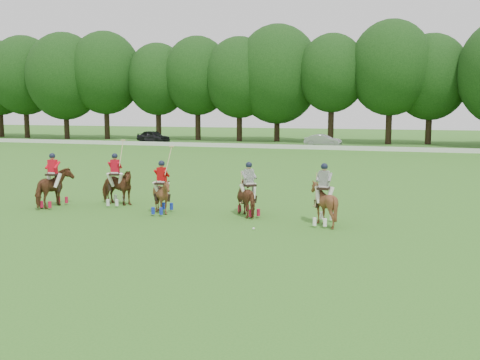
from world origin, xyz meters
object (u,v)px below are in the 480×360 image
(polo_red_b, at_px, (116,187))
(polo_ball, at_px, (254,229))
(car_mid, at_px, (323,140))
(polo_red_a, at_px, (54,188))
(polo_stripe_a, at_px, (249,197))
(car_left, at_px, (153,137))
(polo_red_c, at_px, (162,195))
(polo_stripe_b, at_px, (324,203))

(polo_red_b, distance_m, polo_ball, 7.75)
(car_mid, xyz_separation_m, polo_red_a, (-5.92, -39.27, 0.21))
(polo_red_b, bearing_deg, polo_stripe_a, -4.49)
(polo_red_b, bearing_deg, car_left, 114.08)
(polo_red_a, relative_size, polo_red_c, 0.86)
(car_mid, distance_m, polo_stripe_b, 39.78)
(car_left, xyz_separation_m, polo_ball, (24.20, -40.92, -0.70))
(polo_ball, bearing_deg, car_left, 120.60)
(polo_red_b, height_order, polo_ball, polo_red_b)
(polo_red_a, height_order, polo_red_c, polo_red_c)
(car_left, height_order, polo_ball, car_left)
(polo_red_b, xyz_separation_m, polo_red_c, (2.81, -1.15, -0.05))
(polo_red_b, bearing_deg, polo_red_c, -22.21)
(car_left, distance_m, car_mid, 20.58)
(polo_red_a, xyz_separation_m, polo_stripe_a, (8.68, 0.69, -0.09))
(car_left, distance_m, polo_red_a, 41.92)
(polo_red_a, bearing_deg, car_mid, 81.42)
(car_mid, relative_size, polo_red_a, 1.68)
(car_mid, relative_size, polo_stripe_b, 1.73)
(polo_red_a, relative_size, polo_red_b, 0.83)
(car_mid, relative_size, polo_ball, 44.18)
(car_mid, xyz_separation_m, polo_stripe_b, (5.87, -39.34, 0.17))
(polo_red_b, relative_size, polo_stripe_b, 1.24)
(car_left, bearing_deg, polo_red_a, -142.30)
(polo_stripe_b, distance_m, polo_ball, 2.86)
(polo_red_c, bearing_deg, polo_stripe_b, -0.89)
(polo_red_a, distance_m, polo_stripe_a, 8.71)
(polo_stripe_b, bearing_deg, polo_red_c, 179.11)
(polo_red_b, bearing_deg, polo_red_a, -153.34)
(car_left, relative_size, polo_red_a, 1.85)
(car_left, distance_m, polo_stripe_a, 45.09)
(car_mid, distance_m, polo_stripe_a, 38.68)
(polo_red_b, height_order, polo_red_c, polo_red_b)
(car_left, relative_size, polo_ball, 48.49)
(polo_red_c, bearing_deg, car_mid, 88.91)
(polo_stripe_a, height_order, polo_ball, polo_stripe_a)
(polo_stripe_b, bearing_deg, polo_red_a, 179.68)
(polo_red_a, height_order, polo_red_b, polo_red_b)
(car_left, height_order, car_mid, car_left)
(polo_red_a, relative_size, polo_stripe_a, 1.09)
(car_mid, bearing_deg, polo_red_a, 178.47)
(polo_stripe_a, bearing_deg, polo_ball, -69.81)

